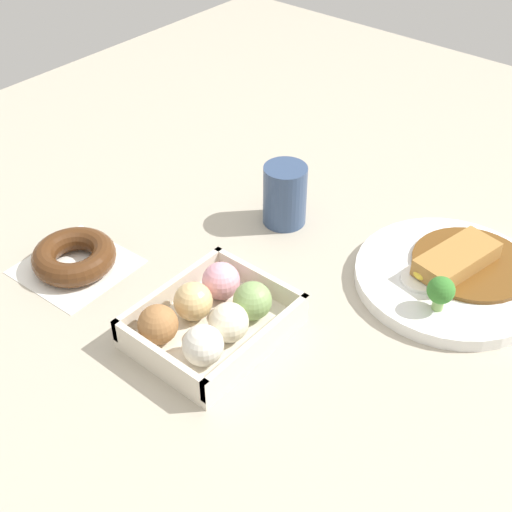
# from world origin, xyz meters

# --- Properties ---
(ground_plane) EXTENTS (1.60, 1.60, 0.00)m
(ground_plane) POSITION_xyz_m (0.00, 0.00, 0.00)
(ground_plane) COLOR #B2A893
(curry_plate) EXTENTS (0.25, 0.25, 0.07)m
(curry_plate) POSITION_xyz_m (0.07, -0.17, 0.01)
(curry_plate) COLOR white
(curry_plate) RESTS_ON ground_plane
(donut_box) EXTENTS (0.19, 0.15, 0.06)m
(donut_box) POSITION_xyz_m (-0.20, 0.01, 0.03)
(donut_box) COLOR beige
(donut_box) RESTS_ON ground_plane
(chocolate_ring_donut) EXTENTS (0.14, 0.14, 0.04)m
(chocolate_ring_donut) POSITION_xyz_m (-0.22, 0.24, 0.02)
(chocolate_ring_donut) COLOR white
(chocolate_ring_donut) RESTS_ON ground_plane
(coffee_mug) EXTENTS (0.06, 0.06, 0.09)m
(coffee_mug) POSITION_xyz_m (0.04, 0.09, 0.05)
(coffee_mug) COLOR #33476B
(coffee_mug) RESTS_ON ground_plane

